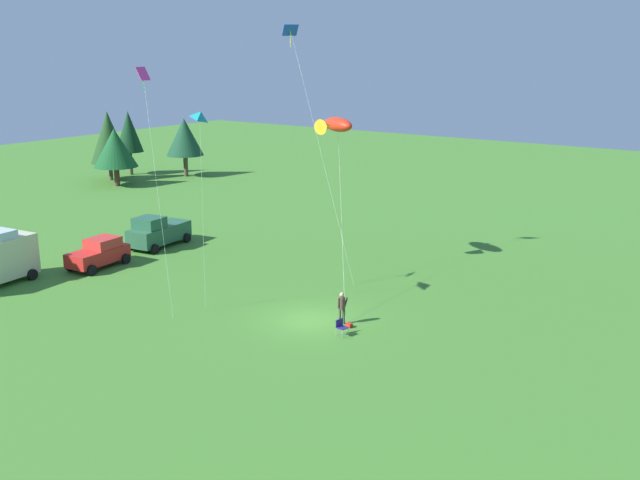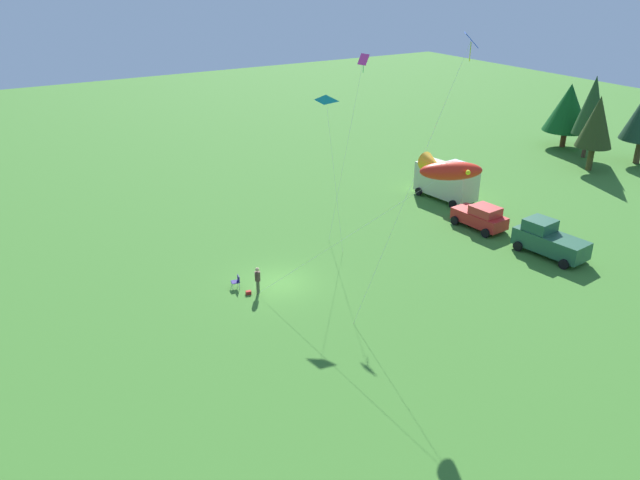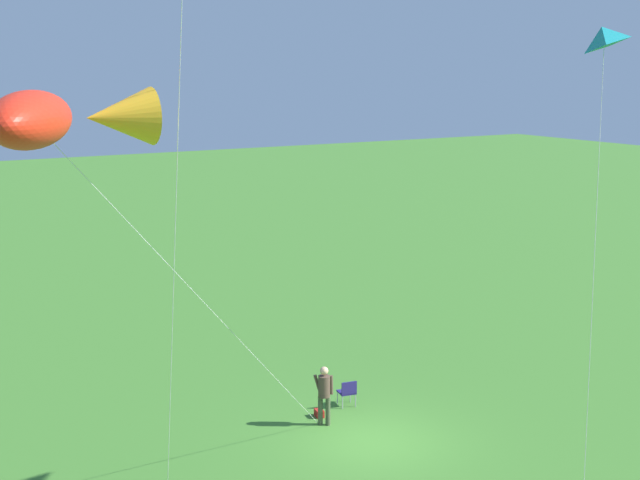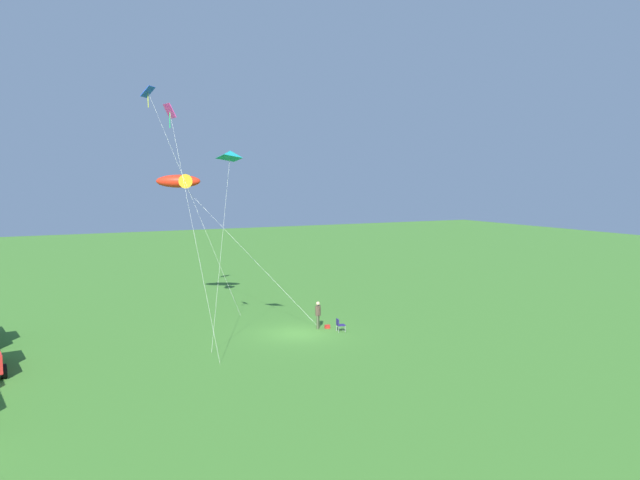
{
  "view_description": "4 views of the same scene",
  "coord_description": "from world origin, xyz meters",
  "px_view_note": "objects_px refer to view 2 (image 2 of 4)",
  "views": [
    {
      "loc": [
        -30.33,
        -21.92,
        14.14
      ],
      "look_at": [
        -1.17,
        -1.46,
        4.89
      ],
      "focal_mm": 42.0,
      "sensor_mm": 36.0,
      "label": 1
    },
    {
      "loc": [
        31.23,
        -15.79,
        18.67
      ],
      "look_at": [
        2.35,
        1.68,
        3.49
      ],
      "focal_mm": 35.0,
      "sensor_mm": 36.0,
      "label": 2
    },
    {
      "loc": [
        12.89,
        18.88,
        10.14
      ],
      "look_at": [
        1.34,
        -0.55,
        5.67
      ],
      "focal_mm": 50.0,
      "sensor_mm": 36.0,
      "label": 3
    },
    {
      "loc": [
        -34.01,
        15.83,
        9.45
      ],
      "look_at": [
        0.03,
        -1.55,
        5.7
      ],
      "focal_mm": 35.0,
      "sensor_mm": 36.0,
      "label": 4
    }
  ],
  "objects_px": {
    "kite_diamond_rainbow": "(362,69)",
    "kite_diamond_blue": "(466,54)",
    "truck_green_flatbed": "(549,240)",
    "car_red_sedan": "(480,217)",
    "backpack_on_grass": "(248,293)",
    "kite_large_fish": "(446,169)",
    "van_camper_beige": "(446,180)",
    "folding_chair": "(237,281)",
    "kite_delta_teal": "(326,98)",
    "person_kite_flyer": "(258,278)"
  },
  "relations": [
    {
      "from": "backpack_on_grass",
      "to": "kite_diamond_blue",
      "type": "bearing_deg",
      "value": 50.84
    },
    {
      "from": "person_kite_flyer",
      "to": "truck_green_flatbed",
      "type": "distance_m",
      "value": 20.31
    },
    {
      "from": "folding_chair",
      "to": "car_red_sedan",
      "type": "xyz_separation_m",
      "value": [
        0.91,
        19.72,
        0.46
      ]
    },
    {
      "from": "van_camper_beige",
      "to": "kite_large_fish",
      "type": "xyz_separation_m",
      "value": [
        15.48,
        -14.62,
        7.65
      ]
    },
    {
      "from": "kite_diamond_rainbow",
      "to": "person_kite_flyer",
      "type": "bearing_deg",
      "value": -69.32
    },
    {
      "from": "person_kite_flyer",
      "to": "kite_large_fish",
      "type": "relative_size",
      "value": 0.17
    },
    {
      "from": "car_red_sedan",
      "to": "backpack_on_grass",
      "type": "bearing_deg",
      "value": -94.47
    },
    {
      "from": "person_kite_flyer",
      "to": "backpack_on_grass",
      "type": "height_order",
      "value": "person_kite_flyer"
    },
    {
      "from": "kite_diamond_blue",
      "to": "truck_green_flatbed",
      "type": "bearing_deg",
      "value": 99.27
    },
    {
      "from": "kite_large_fish",
      "to": "person_kite_flyer",
      "type": "bearing_deg",
      "value": -143.92
    },
    {
      "from": "backpack_on_grass",
      "to": "van_camper_beige",
      "type": "bearing_deg",
      "value": 106.83
    },
    {
      "from": "car_red_sedan",
      "to": "kite_diamond_rainbow",
      "type": "distance_m",
      "value": 14.74
    },
    {
      "from": "kite_diamond_rainbow",
      "to": "truck_green_flatbed",
      "type": "bearing_deg",
      "value": 46.62
    },
    {
      "from": "backpack_on_grass",
      "to": "kite_delta_teal",
      "type": "bearing_deg",
      "value": 111.17
    },
    {
      "from": "kite_diamond_blue",
      "to": "person_kite_flyer",
      "type": "bearing_deg",
      "value": -130.32
    },
    {
      "from": "van_camper_beige",
      "to": "kite_diamond_blue",
      "type": "distance_m",
      "value": 22.69
    },
    {
      "from": "folding_chair",
      "to": "kite_diamond_rainbow",
      "type": "xyz_separation_m",
      "value": [
        -2.42,
        10.74,
        11.66
      ]
    },
    {
      "from": "car_red_sedan",
      "to": "truck_green_flatbed",
      "type": "distance_m",
      "value": 5.86
    },
    {
      "from": "kite_large_fish",
      "to": "kite_delta_teal",
      "type": "bearing_deg",
      "value": 178.63
    },
    {
      "from": "backpack_on_grass",
      "to": "truck_green_flatbed",
      "type": "height_order",
      "value": "truck_green_flatbed"
    },
    {
      "from": "backpack_on_grass",
      "to": "kite_diamond_blue",
      "type": "relative_size",
      "value": 0.02
    },
    {
      "from": "kite_diamond_rainbow",
      "to": "folding_chair",
      "type": "bearing_deg",
      "value": -77.29
    },
    {
      "from": "kite_delta_teal",
      "to": "backpack_on_grass",
      "type": "bearing_deg",
      "value": -68.83
    },
    {
      "from": "folding_chair",
      "to": "kite_delta_teal",
      "type": "xyz_separation_m",
      "value": [
        -1.66,
        7.51,
        10.21
      ]
    },
    {
      "from": "car_red_sedan",
      "to": "kite_diamond_rainbow",
      "type": "bearing_deg",
      "value": -115.49
    },
    {
      "from": "person_kite_flyer",
      "to": "kite_diamond_rainbow",
      "type": "distance_m",
      "value": 15.36
    },
    {
      "from": "kite_large_fish",
      "to": "kite_diamond_rainbow",
      "type": "bearing_deg",
      "value": 164.33
    },
    {
      "from": "person_kite_flyer",
      "to": "van_camper_beige",
      "type": "xyz_separation_m",
      "value": [
        -6.7,
        21.02,
        0.62
      ]
    },
    {
      "from": "folding_chair",
      "to": "truck_green_flatbed",
      "type": "distance_m",
      "value": 21.5
    },
    {
      "from": "kite_diamond_rainbow",
      "to": "kite_diamond_blue",
      "type": "distance_m",
      "value": 11.28
    },
    {
      "from": "van_camper_beige",
      "to": "kite_diamond_rainbow",
      "type": "bearing_deg",
      "value": -81.22
    },
    {
      "from": "folding_chair",
      "to": "kite_delta_teal",
      "type": "distance_m",
      "value": 12.78
    },
    {
      "from": "truck_green_flatbed",
      "to": "kite_diamond_blue",
      "type": "bearing_deg",
      "value": 92.49
    },
    {
      "from": "van_camper_beige",
      "to": "folding_chair",
      "type": "bearing_deg",
      "value": -82.31
    },
    {
      "from": "person_kite_flyer",
      "to": "kite_large_fish",
      "type": "bearing_deg",
      "value": 166.48
    },
    {
      "from": "truck_green_flatbed",
      "to": "person_kite_flyer",
      "type": "bearing_deg",
      "value": 67.78
    },
    {
      "from": "kite_large_fish",
      "to": "truck_green_flatbed",
      "type": "bearing_deg",
      "value": 104.34
    },
    {
      "from": "truck_green_flatbed",
      "to": "folding_chair",
      "type": "bearing_deg",
      "value": 64.98
    },
    {
      "from": "backpack_on_grass",
      "to": "car_red_sedan",
      "type": "xyz_separation_m",
      "value": [
        -0.23,
        19.47,
        0.84
      ]
    },
    {
      "from": "van_camper_beige",
      "to": "kite_diamond_rainbow",
      "type": "xyz_separation_m",
      "value": [
        2.96,
        -11.11,
        10.51
      ]
    },
    {
      "from": "car_red_sedan",
      "to": "kite_diamond_blue",
      "type": "distance_m",
      "value": 18.68
    },
    {
      "from": "van_camper_beige",
      "to": "kite_delta_teal",
      "type": "bearing_deg",
      "value": -81.61
    },
    {
      "from": "backpack_on_grass",
      "to": "car_red_sedan",
      "type": "relative_size",
      "value": 0.07
    },
    {
      "from": "person_kite_flyer",
      "to": "kite_diamond_blue",
      "type": "height_order",
      "value": "kite_diamond_blue"
    },
    {
      "from": "truck_green_flatbed",
      "to": "kite_diamond_blue",
      "type": "height_order",
      "value": "kite_diamond_blue"
    },
    {
      "from": "car_red_sedan",
      "to": "truck_green_flatbed",
      "type": "xyz_separation_m",
      "value": [
        5.81,
        0.69,
        0.15
      ]
    },
    {
      "from": "truck_green_flatbed",
      "to": "kite_large_fish",
      "type": "xyz_separation_m",
      "value": [
        3.37,
        -13.19,
        8.19
      ]
    },
    {
      "from": "truck_green_flatbed",
      "to": "kite_diamond_rainbow",
      "type": "xyz_separation_m",
      "value": [
        -9.14,
        -9.68,
        11.05
      ]
    },
    {
      "from": "backpack_on_grass",
      "to": "kite_delta_teal",
      "type": "relative_size",
      "value": 0.03
    },
    {
      "from": "van_camper_beige",
      "to": "kite_diamond_blue",
      "type": "bearing_deg",
      "value": -48.13
    }
  ]
}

